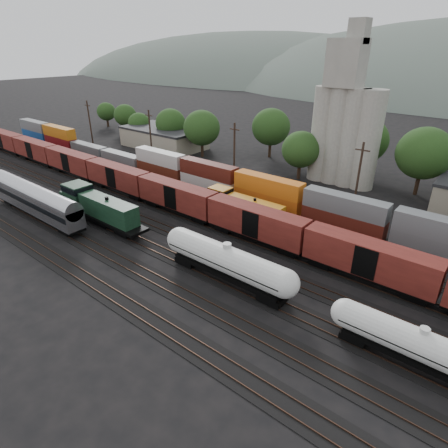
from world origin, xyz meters
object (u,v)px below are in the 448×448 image
Objects in this scene: green_locomotive at (96,206)px; orange_locomotive at (240,205)px; grain_silo at (345,126)px; passenger_coach at (34,199)px; tank_car_a at (227,261)px.

orange_locomotive is at bearing 42.65° from green_locomotive.
grain_silo reaches higher than green_locomotive.
passenger_coach is 32.12m from orange_locomotive.
tank_car_a is (25.66, -0.00, 0.02)m from green_locomotive.
tank_car_a is 0.63× the size of grain_silo.
green_locomotive is 1.03× the size of tank_car_a.
grain_silo is (29.91, 46.00, 7.99)m from passenger_coach.
grain_silo is at bearing 62.79° from green_locomotive.
orange_locomotive is at bearing 38.54° from passenger_coach.
passenger_coach is (-34.49, -5.00, 0.44)m from tank_car_a.
grain_silo reaches higher than orange_locomotive.
green_locomotive is 46.87m from grain_silo.
green_locomotive is at bearing 180.00° from tank_car_a.
tank_car_a is at bearing -0.00° from green_locomotive.
tank_car_a is 42.11m from grain_silo.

